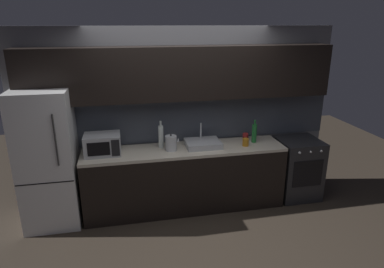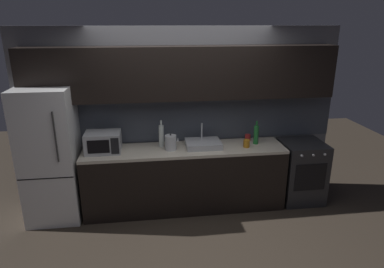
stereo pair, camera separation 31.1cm
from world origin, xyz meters
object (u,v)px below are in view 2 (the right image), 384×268
Objects in this scene: microwave at (103,142)px; wine_bottle_green at (256,135)px; oven_range at (301,171)px; kettle at (171,143)px; mug_amber at (247,143)px; wine_bottle_clear at (161,136)px; mug_red at (248,138)px; refrigerator at (51,155)px.

wine_bottle_green reaches higher than microwave.
kettle is at bearing -179.14° from oven_range.
kettle is 2.15× the size of mug_amber.
kettle reaches higher than mug_amber.
wine_bottle_clear is 1.26m from mug_red.
refrigerator reaches higher than oven_range.
refrigerator is 2.71m from mug_red.
wine_bottle_clear is at bearing -176.51° from mug_red.
oven_range is 2.13m from wine_bottle_clear.
microwave reaches higher than mug_amber.
mug_amber is at bearing -2.14° from kettle.
oven_range is at bearing -0.02° from refrigerator.
microwave reaches higher than kettle.
refrigerator is at bearing 178.90° from kettle.
mug_red reaches higher than oven_range.
microwave is 1.21× the size of wine_bottle_clear.
wine_bottle_green is 0.22m from mug_amber.
kettle is at bearing -1.10° from refrigerator.
mug_amber is at bearing -145.52° from wine_bottle_green.
oven_range is at bearing -13.32° from mug_red.
wine_bottle_clear is at bearing 171.38° from mug_amber.
refrigerator is 18.68× the size of mug_red.
microwave is 4.81× the size of mug_red.
microwave is at bearing -173.46° from wine_bottle_clear.
refrigerator is 3.51m from oven_range.
mug_red is (2.71, 0.18, 0.05)m from refrigerator.
mug_red is (0.09, 0.25, -0.01)m from mug_amber.
wine_bottle_clear is at bearing 4.21° from refrigerator.
oven_range is at bearing -3.05° from wine_bottle_clear.
kettle is 1.21m from wine_bottle_green.
kettle is at bearing -176.37° from wine_bottle_green.
wine_bottle_green reaches higher than mug_amber.
refrigerator is 7.81× the size of kettle.
kettle is 1.16m from mug_red.
refrigerator is 1.58m from kettle.
mug_amber is at bearing -8.62° from wine_bottle_clear.
mug_red is at bearing 70.04° from mug_amber.
wine_bottle_green is 1.33m from wine_bottle_clear.
microwave is at bearing 179.60° from oven_range.
refrigerator is 2.79m from wine_bottle_green.
wine_bottle_green is 3.48× the size of mug_red.
wine_bottle_clear reaches higher than mug_red.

